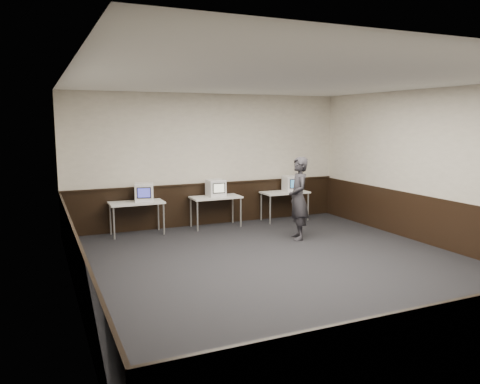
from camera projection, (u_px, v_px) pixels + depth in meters
name	position (u px, v px, depth m)	size (l,w,h in m)	color
floor	(290.00, 269.00, 8.09)	(8.00, 8.00, 0.00)	black
ceiling	(293.00, 80.00, 7.61)	(8.00, 8.00, 0.00)	white
back_wall	(210.00, 160.00, 11.47)	(7.00, 7.00, 0.00)	beige
left_wall	(71.00, 190.00, 6.45)	(8.00, 8.00, 0.00)	beige
right_wall	(445.00, 169.00, 9.25)	(8.00, 8.00, 0.00)	beige
wainscot_back	(210.00, 204.00, 11.61)	(6.98, 0.04, 1.00)	black
wainscot_left	(77.00, 267.00, 6.63)	(0.04, 7.98, 1.00)	black
wainscot_right	(441.00, 224.00, 9.41)	(0.04, 7.98, 1.00)	black
wainscot_rail	(210.00, 183.00, 11.52)	(6.98, 0.06, 0.04)	black
desk_left	(137.00, 205.00, 10.49)	(1.20, 0.60, 0.75)	silver
desk_center	(216.00, 199.00, 11.24)	(1.20, 0.60, 0.75)	silver
desk_right	(285.00, 194.00, 12.00)	(1.20, 0.60, 0.75)	silver
emac_left	(144.00, 192.00, 10.52)	(0.49, 0.51, 0.41)	white
emac_center	(216.00, 188.00, 11.24)	(0.41, 0.44, 0.40)	white
emac_right	(292.00, 183.00, 12.07)	(0.43, 0.46, 0.40)	white
person	(299.00, 198.00, 10.07)	(0.65, 0.43, 1.79)	#2A282E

